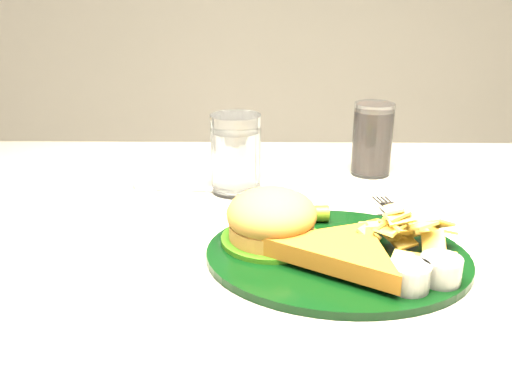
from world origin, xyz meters
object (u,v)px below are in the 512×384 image
at_px(fork_napkin, 400,233).
at_px(water_glass, 236,154).
at_px(dinner_plate, 338,233).
at_px(cola_glass, 372,139).

bearing_deg(fork_napkin, water_glass, 130.04).
relative_size(water_glass, fork_napkin, 0.67).
distance_m(dinner_plate, fork_napkin, 0.11).
relative_size(dinner_plate, cola_glass, 2.56).
distance_m(dinner_plate, water_glass, 0.26).
bearing_deg(fork_napkin, cola_glass, 76.16).
distance_m(dinner_plate, cola_glass, 0.33).
bearing_deg(dinner_plate, fork_napkin, 42.63).
height_order(water_glass, cola_glass, same).
xyz_separation_m(water_glass, fork_napkin, (0.22, -0.17, -0.05)).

